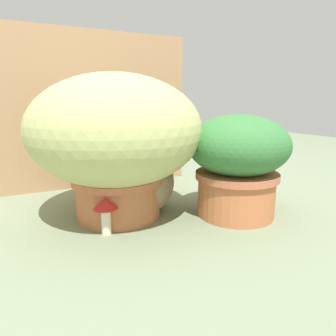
{
  "coord_description": "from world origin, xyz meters",
  "views": [
    {
      "loc": [
        -0.36,
        -0.99,
        0.42
      ],
      "look_at": [
        0.1,
        -0.0,
        0.18
      ],
      "focal_mm": 32.03,
      "sensor_mm": 36.0,
      "label": 1
    }
  ],
  "objects_px": {
    "leafy_planter": "(237,161)",
    "cat": "(152,180)",
    "grass_planter": "(116,137)",
    "mushroom_ornament_red": "(106,208)"
  },
  "relations": [
    {
      "from": "leafy_planter",
      "to": "cat",
      "type": "distance_m",
      "value": 0.33
    },
    {
      "from": "grass_planter",
      "to": "mushroom_ornament_red",
      "type": "height_order",
      "value": "grass_planter"
    },
    {
      "from": "grass_planter",
      "to": "mushroom_ornament_red",
      "type": "xyz_separation_m",
      "value": [
        -0.08,
        -0.14,
        -0.21
      ]
    },
    {
      "from": "grass_planter",
      "to": "mushroom_ornament_red",
      "type": "relative_size",
      "value": 4.96
    },
    {
      "from": "leafy_planter",
      "to": "cat",
      "type": "relative_size",
      "value": 1.05
    },
    {
      "from": "grass_planter",
      "to": "leafy_planter",
      "type": "relative_size",
      "value": 1.61
    },
    {
      "from": "mushroom_ornament_red",
      "to": "grass_planter",
      "type": "bearing_deg",
      "value": 59.91
    },
    {
      "from": "cat",
      "to": "mushroom_ornament_red",
      "type": "distance_m",
      "value": 0.27
    },
    {
      "from": "leafy_planter",
      "to": "mushroom_ornament_red",
      "type": "bearing_deg",
      "value": 175.85
    },
    {
      "from": "grass_planter",
      "to": "cat",
      "type": "distance_m",
      "value": 0.22
    }
  ]
}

